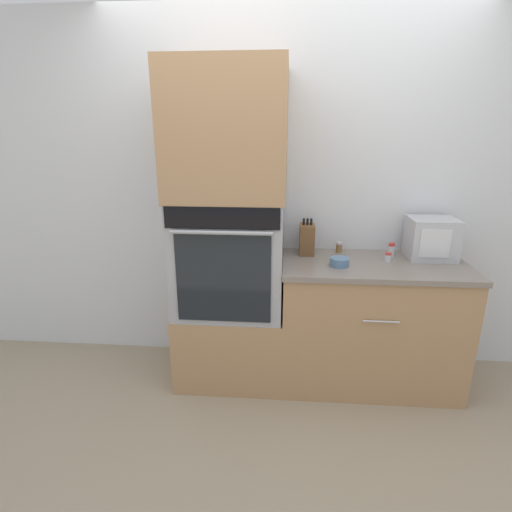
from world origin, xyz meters
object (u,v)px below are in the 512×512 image
object	(u,v)px
knife_block	(307,239)
bowl	(339,262)
condiment_jar_near	(391,250)
condiment_jar_mid	(388,257)
wall_oven	(230,255)
condiment_jar_far	(339,247)
microwave	(431,238)

from	to	relation	value
knife_block	bowl	xyz separation A→B (m)	(0.20, -0.25, -0.08)
bowl	condiment_jar_near	size ratio (longest dim) A/B	1.27
knife_block	condiment_jar_mid	xyz separation A→B (m)	(0.53, -0.14, -0.08)
condiment_jar_near	condiment_jar_mid	xyz separation A→B (m)	(-0.05, -0.12, -0.02)
wall_oven	knife_block	world-z (taller)	wall_oven
condiment_jar_near	condiment_jar_far	size ratio (longest dim) A/B	1.29
wall_oven	bowl	xyz separation A→B (m)	(0.72, -0.08, -0.00)
bowl	condiment_jar_mid	distance (m)	0.35
condiment_jar_near	condiment_jar_far	xyz separation A→B (m)	(-0.35, 0.07, -0.01)
wall_oven	knife_block	size ratio (longest dim) A/B	3.01
microwave	condiment_jar_far	size ratio (longest dim) A/B	4.17
knife_block	bowl	bearing A→B (deg)	-51.25
microwave	condiment_jar_mid	bearing A→B (deg)	-160.20
condiment_jar_mid	knife_block	bearing A→B (deg)	165.58
microwave	bowl	bearing A→B (deg)	-160.64
bowl	condiment_jar_mid	world-z (taller)	condiment_jar_mid
wall_oven	condiment_jar_far	size ratio (longest dim) A/B	10.38
microwave	knife_block	xyz separation A→B (m)	(-0.83, 0.03, -0.03)
microwave	knife_block	size ratio (longest dim) A/B	1.21
microwave	bowl	size ratio (longest dim) A/B	2.54
condiment_jar_near	condiment_jar_mid	distance (m)	0.13
microwave	condiment_jar_near	world-z (taller)	microwave
microwave	condiment_jar_near	distance (m)	0.27
bowl	condiment_jar_near	bearing A→B (deg)	31.76
microwave	bowl	xyz separation A→B (m)	(-0.63, -0.22, -0.11)
wall_oven	condiment_jar_mid	distance (m)	1.05
condiment_jar_mid	condiment_jar_far	world-z (taller)	condiment_jar_far
microwave	wall_oven	bearing A→B (deg)	-174.02
microwave	condiment_jar_mid	size ratio (longest dim) A/B	5.02
microwave	condiment_jar_far	xyz separation A→B (m)	(-0.60, 0.08, -0.10)
knife_block	condiment_jar_far	world-z (taller)	knife_block
wall_oven	condiment_jar_near	size ratio (longest dim) A/B	8.03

